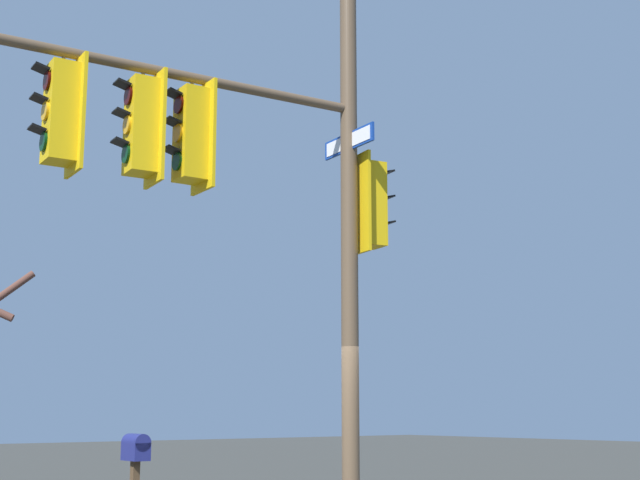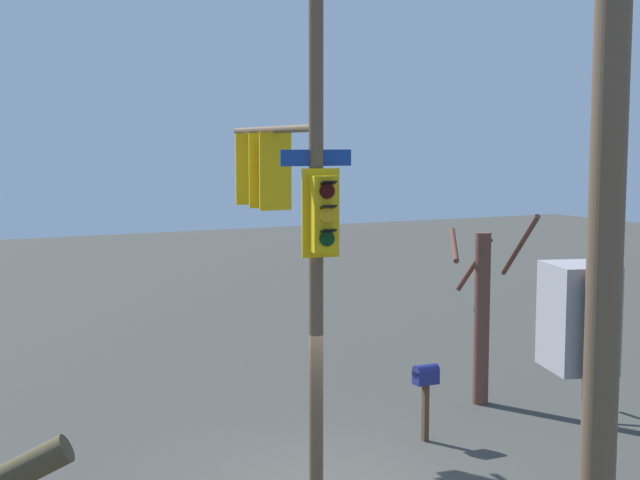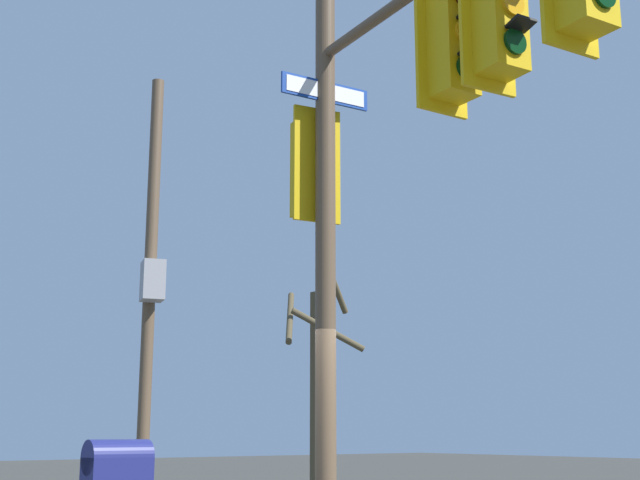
% 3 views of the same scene
% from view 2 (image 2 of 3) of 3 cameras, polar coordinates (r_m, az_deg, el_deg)
% --- Properties ---
extents(main_signal_pole_assembly, '(5.13, 3.76, 9.41)m').
position_cam_2_polar(main_signal_pole_assembly, '(14.39, -2.35, 4.79)').
color(main_signal_pole_assembly, brown).
rests_on(main_signal_pole_assembly, ground).
extents(secondary_pole_assembly, '(0.77, 0.54, 8.22)m').
position_cam_2_polar(secondary_pole_assembly, '(6.27, 16.95, -5.49)').
color(secondary_pole_assembly, brown).
rests_on(secondary_pole_assembly, ground).
extents(mailbox, '(0.25, 0.45, 1.41)m').
position_cam_2_polar(mailbox, '(16.53, 6.67, -8.78)').
color(mailbox, '#4C3823').
rests_on(mailbox, ground).
extents(bare_tree_across_street, '(1.88, 1.90, 3.97)m').
position_cam_2_polar(bare_tree_across_street, '(18.85, 10.19, -4.31)').
color(bare_tree_across_street, brown).
rests_on(bare_tree_across_street, ground).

